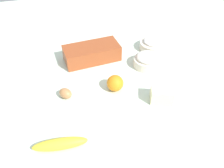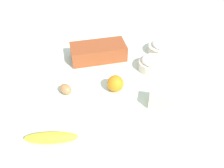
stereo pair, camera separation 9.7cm
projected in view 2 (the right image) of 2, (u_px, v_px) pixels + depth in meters
The scene contains 8 objects.
ground_plane at pixel (112, 92), 1.01m from camera, with size 2.40×2.40×0.02m, color silver.
loaf_pan at pixel (98, 51), 1.16m from camera, with size 0.29×0.16×0.08m.
flour_bowl at pixel (152, 63), 1.10m from camera, with size 0.13×0.13×0.07m.
sugar_bowl at pixel (161, 47), 1.21m from camera, with size 0.14×0.14×0.07m.
banana at pixel (51, 138), 0.79m from camera, with size 0.19×0.04×0.04m, color yellow.
orange_fruit at pixel (115, 83), 0.98m from camera, with size 0.07×0.07×0.07m, color orange.
butter_block at pixel (160, 100), 0.91m from camera, with size 0.09×0.06×0.06m, color #F4EDB2.
egg_near_butter at pixel (66, 89), 0.97m from camera, with size 0.04×0.04×0.06m, color #B77C4B.
Camera 2 is at (-0.08, -0.72, 0.68)m, focal length 36.00 mm.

